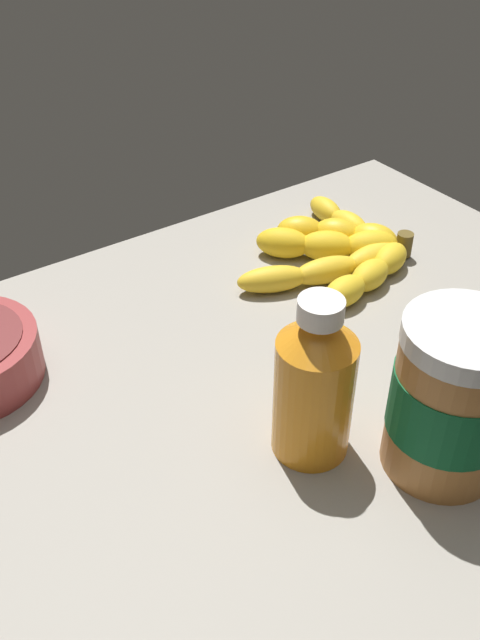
# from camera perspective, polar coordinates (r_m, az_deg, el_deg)

# --- Properties ---
(ground_plane) EXTENTS (0.87, 0.62, 0.04)m
(ground_plane) POSITION_cam_1_polar(r_m,az_deg,el_deg) (0.71, 2.44, -5.41)
(ground_plane) COLOR gray
(banana_bunch) EXTENTS (0.23, 0.21, 0.04)m
(banana_bunch) POSITION_cam_1_polar(r_m,az_deg,el_deg) (0.86, 8.13, 5.75)
(banana_bunch) COLOR yellow
(banana_bunch) RESTS_ON ground_plane
(peanut_butter_jar) EXTENTS (0.10, 0.10, 0.15)m
(peanut_butter_jar) POSITION_cam_1_polar(r_m,az_deg,el_deg) (0.59, 16.93, -6.16)
(peanut_butter_jar) COLOR #B27238
(peanut_butter_jar) RESTS_ON ground_plane
(honey_bottle) EXTENTS (0.07, 0.07, 0.16)m
(honey_bottle) POSITION_cam_1_polar(r_m,az_deg,el_deg) (0.58, 6.09, -5.21)
(honey_bottle) COLOR orange
(honey_bottle) RESTS_ON ground_plane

